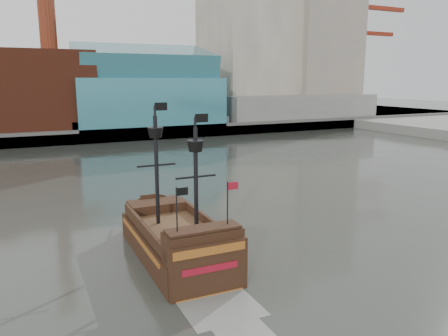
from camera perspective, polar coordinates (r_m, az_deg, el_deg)
ground at (r=28.54m, az=10.34°, el=-12.93°), size 400.00×400.00×0.00m
promenade_far at (r=114.41m, az=-17.90°, el=5.57°), size 220.00×60.00×2.00m
seawall at (r=85.41m, az=-15.09°, el=4.10°), size 220.00×1.00×2.60m
skyline at (r=108.19m, az=-15.25°, el=17.93°), size 149.00×45.00×62.00m
crane_a at (r=139.67m, az=17.24°, el=14.04°), size 22.50×4.00×32.25m
crane_b at (r=153.38m, az=17.27°, el=12.44°), size 19.10×4.00×26.25m
pirate_ship at (r=29.47m, az=-6.15°, el=-9.89°), size 4.89×14.75×10.99m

